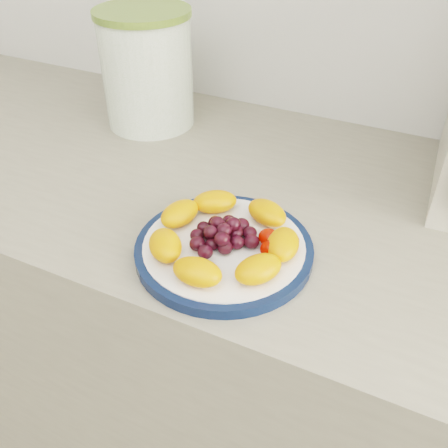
% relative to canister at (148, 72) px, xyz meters
% --- Properties ---
extents(counter, '(3.50, 0.60, 0.90)m').
position_rel_canister_xyz_m(counter, '(0.36, -0.13, -0.55)').
color(counter, gray).
rests_on(counter, floor).
extents(cabinet_face, '(3.48, 0.58, 0.84)m').
position_rel_canister_xyz_m(cabinet_face, '(0.36, -0.13, -0.58)').
color(cabinet_face, '#997559').
rests_on(cabinet_face, floor).
extents(plate_rim, '(0.24, 0.24, 0.01)m').
position_rel_canister_xyz_m(plate_rim, '(0.30, -0.30, -0.09)').
color(plate_rim, '#0C1C3E').
rests_on(plate_rim, counter).
extents(plate_face, '(0.22, 0.22, 0.02)m').
position_rel_canister_xyz_m(plate_face, '(0.30, -0.30, -0.09)').
color(plate_face, white).
rests_on(plate_face, counter).
extents(canister, '(0.18, 0.18, 0.20)m').
position_rel_canister_xyz_m(canister, '(0.00, 0.00, 0.00)').
color(canister, '#3B6B1B').
rests_on(canister, counter).
extents(canister_lid, '(0.18, 0.18, 0.01)m').
position_rel_canister_xyz_m(canister_lid, '(0.00, 0.00, 0.11)').
color(canister_lid, olive).
rests_on(canister_lid, canister).
extents(fruit_plate, '(0.21, 0.20, 0.03)m').
position_rel_canister_xyz_m(fruit_plate, '(0.31, -0.30, -0.07)').
color(fruit_plate, orange).
rests_on(fruit_plate, plate_face).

